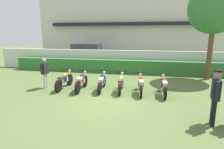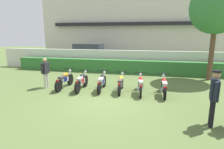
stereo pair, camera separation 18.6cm
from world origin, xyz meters
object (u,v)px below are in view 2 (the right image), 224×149
motorcycle_in_row_2 (102,82)px  motorcycle_in_row_3 (121,83)px  officer_0 (214,93)px  inspector_person (45,71)px  tree_near_inspector (217,8)px  motorcycle_in_row_0 (65,80)px  motorcycle_in_row_4 (141,85)px  parked_car (90,53)px  motorcycle_in_row_5 (164,86)px  motorcycle_in_row_1 (82,81)px

motorcycle_in_row_2 → motorcycle_in_row_3: bearing=-95.6°
officer_0 → inspector_person: bearing=-8.6°
tree_near_inspector → motorcycle_in_row_2: 7.96m
motorcycle_in_row_3 → officer_0: size_ratio=1.02×
motorcycle_in_row_0 → motorcycle_in_row_2: motorcycle_in_row_0 is taller
motorcycle_in_row_4 → motorcycle_in_row_0: bearing=85.2°
motorcycle_in_row_3 → inspector_person: bearing=89.0°
parked_car → motorcycle_in_row_4: parked_car is taller
motorcycle_in_row_2 → parked_car: bearing=18.5°
parked_car → inspector_person: size_ratio=2.87×
motorcycle_in_row_0 → inspector_person: 1.11m
officer_0 → motorcycle_in_row_5: bearing=-53.4°
inspector_person → parked_car: bearing=93.5°
tree_near_inspector → motorcycle_in_row_5: 6.11m
parked_car → motorcycle_in_row_4: size_ratio=2.40×
motorcycle_in_row_5 → motorcycle_in_row_0: bearing=88.0°
motorcycle_in_row_2 → inspector_person: size_ratio=1.19×
motorcycle_in_row_0 → inspector_person: (-0.99, -0.13, 0.48)m
tree_near_inspector → motorcycle_in_row_0: size_ratio=2.96×
parked_car → motorcycle_in_row_3: size_ratio=2.55×
motorcycle_in_row_4 → motorcycle_in_row_5: 1.08m
motorcycle_in_row_0 → motorcycle_in_row_1: 0.99m
tree_near_inspector → motorcycle_in_row_5: (-2.95, -3.72, -3.85)m
motorcycle_in_row_2 → tree_near_inspector: bearing=-62.9°
motorcycle_in_row_2 → motorcycle_in_row_4: size_ratio=1.00×
motorcycle_in_row_1 → motorcycle_in_row_2: bearing=-83.0°
motorcycle_in_row_3 → motorcycle_in_row_5: 2.06m
motorcycle_in_row_3 → inspector_person: inspector_person is taller
motorcycle_in_row_3 → motorcycle_in_row_4: motorcycle_in_row_4 is taller
motorcycle_in_row_0 → motorcycle_in_row_4: bearing=-90.1°
tree_near_inspector → motorcycle_in_row_0: (-8.00, -3.64, -3.84)m
parked_car → motorcycle_in_row_0: parked_car is taller
parked_car → motorcycle_in_row_1: (2.52, -8.84, -0.48)m
tree_near_inspector → officer_0: (-1.67, -6.47, -3.24)m
motorcycle_in_row_3 → motorcycle_in_row_4: size_ratio=0.94×
motorcycle_in_row_2 → inspector_person: 3.05m
motorcycle_in_row_2 → motorcycle_in_row_4: (1.95, -0.10, -0.00)m
motorcycle_in_row_1 → motorcycle_in_row_5: size_ratio=1.02×
motorcycle_in_row_2 → motorcycle_in_row_0: bearing=88.3°
officer_0 → motorcycle_in_row_4: bearing=-38.1°
tree_near_inspector → motorcycle_in_row_1: (-7.01, -3.75, -3.84)m
motorcycle_in_row_0 → motorcycle_in_row_5: motorcycle_in_row_0 is taller
motorcycle_in_row_0 → officer_0: officer_0 is taller
tree_near_inspector → motorcycle_in_row_5: bearing=-128.4°
motorcycle_in_row_0 → motorcycle_in_row_1: bearing=-95.5°
parked_car → officer_0: 13.99m
motorcycle_in_row_2 → motorcycle_in_row_3: size_ratio=1.05×
motorcycle_in_row_5 → officer_0: bearing=-156.1°
parked_car → motorcycle_in_row_2: (3.55, -8.67, -0.49)m
motorcycle_in_row_1 → inspector_person: size_ratio=1.18×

